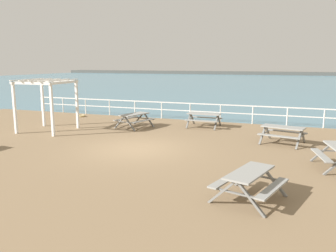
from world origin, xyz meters
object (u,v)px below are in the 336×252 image
picnic_table_near_right (249,178)px  lattice_pergola (46,93)px  picnic_table_far_left (204,117)px  picnic_table_far_right (283,131)px  picnic_table_mid_centre (134,117)px

picnic_table_near_right → lattice_pergola: (-11.16, 5.72, 1.41)m
picnic_table_far_left → lattice_pergola: bearing=-152.0°
picnic_table_far_right → lattice_pergola: bearing=-160.6°
picnic_table_far_right → lattice_pergola: size_ratio=0.78×
picnic_table_far_right → lattice_pergola: lattice_pergola is taller
picnic_table_far_left → lattice_pergola: lattice_pergola is taller
picnic_table_far_left → picnic_table_far_right: (4.29, -2.68, 0.00)m
picnic_table_near_right → picnic_table_mid_centre: size_ratio=0.99×
picnic_table_mid_centre → lattice_pergola: (-3.88, -2.39, 1.41)m
picnic_table_far_right → picnic_table_mid_centre: bearing=-175.0°
picnic_table_near_right → picnic_table_far_right: same height
lattice_pergola → picnic_table_far_right: bearing=3.0°
picnic_table_mid_centre → picnic_table_far_right: (7.84, -1.15, 0.00)m
picnic_table_far_right → lattice_pergola: (-11.72, -1.24, 1.41)m
picnic_table_near_right → picnic_table_mid_centre: 10.90m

